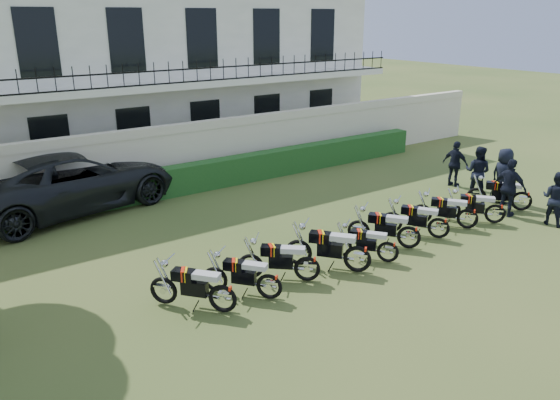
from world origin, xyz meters
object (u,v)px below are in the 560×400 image
(officer_5, at_px, (455,164))
(suv, at_px, (72,181))
(motorcycle_2, at_px, (307,263))
(officer_1, at_px, (555,198))
(motorcycle_3, at_px, (358,253))
(officer_2, at_px, (510,188))
(officer_3, at_px, (503,176))
(motorcycle_1, at_px, (269,280))
(motorcycle_8, at_px, (496,209))
(motorcycle_4, at_px, (388,247))
(motorcycle_5, at_px, (409,232))
(motorcycle_9, at_px, (522,196))
(motorcycle_7, at_px, (468,214))
(officer_4, at_px, (478,172))
(motorcycle_6, at_px, (439,223))
(motorcycle_0, at_px, (222,292))

(officer_5, bearing_deg, suv, 56.01)
(motorcycle_2, xyz_separation_m, officer_1, (8.30, -1.25, 0.32))
(motorcycle_2, height_order, motorcycle_3, motorcycle_3)
(officer_2, bearing_deg, officer_3, -53.83)
(motorcycle_1, xyz_separation_m, motorcycle_8, (8.09, -0.06, 0.00))
(officer_1, bearing_deg, motorcycle_4, 77.23)
(motorcycle_2, distance_m, officer_2, 7.84)
(motorcycle_5, relative_size, motorcycle_9, 1.01)
(suv, bearing_deg, motorcycle_8, -142.06)
(motorcycle_3, xyz_separation_m, motorcycle_7, (4.58, 0.27, -0.06))
(motorcycle_3, bearing_deg, motorcycle_8, -38.48)
(motorcycle_3, relative_size, officer_4, 0.97)
(motorcycle_3, relative_size, motorcycle_7, 1.08)
(motorcycle_3, relative_size, motorcycle_6, 1.04)
(suv, bearing_deg, motorcycle_9, -137.13)
(motorcycle_2, relative_size, motorcycle_8, 1.04)
(motorcycle_7, bearing_deg, motorcycle_3, 146.80)
(motorcycle_0, xyz_separation_m, motorcycle_7, (8.18, 0.06, -0.02))
(motorcycle_8, xyz_separation_m, motorcycle_9, (1.66, 0.19, 0.03))
(motorcycle_7, distance_m, suv, 12.24)
(motorcycle_4, bearing_deg, motorcycle_8, -35.20)
(motorcycle_4, xyz_separation_m, motorcycle_7, (3.57, 0.29, 0.04))
(motorcycle_8, xyz_separation_m, officer_3, (1.95, 1.11, 0.45))
(motorcycle_5, xyz_separation_m, officer_1, (4.92, -1.20, 0.31))
(motorcycle_1, xyz_separation_m, motorcycle_6, (5.78, 0.14, 0.01))
(motorcycle_8, distance_m, officer_1, 1.75)
(motorcycle_0, bearing_deg, officer_5, -24.65)
(officer_1, bearing_deg, motorcycle_7, 59.55)
(motorcycle_6, xyz_separation_m, suv, (-7.61, 8.40, 0.46))
(motorcycle_7, xyz_separation_m, suv, (-8.89, 8.40, 0.46))
(motorcycle_0, xyz_separation_m, motorcycle_1, (1.12, -0.08, -0.03))
(officer_1, xyz_separation_m, officer_2, (-0.47, 1.22, 0.10))
(motorcycle_5, bearing_deg, motorcycle_9, -35.88)
(motorcycle_9, distance_m, officer_2, 0.84)
(officer_5, bearing_deg, motorcycle_9, 161.02)
(motorcycle_0, bearing_deg, suv, 55.22)
(motorcycle_8, relative_size, motorcycle_9, 0.89)
(motorcycle_3, xyz_separation_m, motorcycle_6, (3.31, 0.27, -0.06))
(motorcycle_4, bearing_deg, motorcycle_5, -21.40)
(motorcycle_9, bearing_deg, officer_2, 139.93)
(motorcycle_5, bearing_deg, motorcycle_1, 145.93)
(officer_1, bearing_deg, officer_4, -10.69)
(motorcycle_1, bearing_deg, motorcycle_6, -37.53)
(motorcycle_0, distance_m, motorcycle_1, 1.12)
(officer_4, bearing_deg, motorcycle_0, 80.88)
(motorcycle_4, distance_m, officer_1, 6.08)
(motorcycle_6, bearing_deg, suv, 99.26)
(motorcycle_9, xyz_separation_m, suv, (-11.59, 8.41, 0.44))
(motorcycle_1, height_order, officer_5, officer_5)
(motorcycle_1, bearing_deg, motorcycle_4, -41.41)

